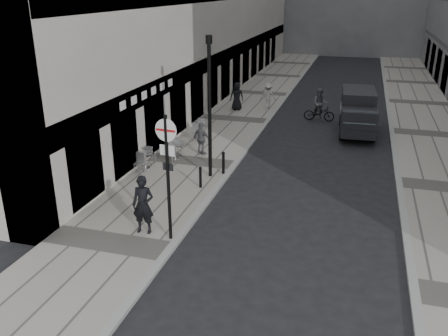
{
  "coord_description": "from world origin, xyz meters",
  "views": [
    {
      "loc": [
        5.1,
        -8.75,
        7.58
      ],
      "look_at": [
        0.63,
        6.67,
        1.4
      ],
      "focal_mm": 38.0,
      "sensor_mm": 36.0,
      "label": 1
    }
  ],
  "objects_px": {
    "sign_post": "(167,162)",
    "lamppost": "(210,101)",
    "walking_man": "(143,205)",
    "panel_van": "(358,110)",
    "cyclist": "(320,108)"
  },
  "relations": [
    {
      "from": "walking_man",
      "to": "lamppost",
      "type": "bearing_deg",
      "value": 78.33
    },
    {
      "from": "sign_post",
      "to": "cyclist",
      "type": "distance_m",
      "value": 16.31
    },
    {
      "from": "walking_man",
      "to": "sign_post",
      "type": "height_order",
      "value": "sign_post"
    },
    {
      "from": "sign_post",
      "to": "cyclist",
      "type": "xyz_separation_m",
      "value": [
        3.08,
        15.9,
        -1.93
      ]
    },
    {
      "from": "walking_man",
      "to": "panel_van",
      "type": "height_order",
      "value": "panel_van"
    },
    {
      "from": "cyclist",
      "to": "sign_post",
      "type": "bearing_deg",
      "value": -101.1
    },
    {
      "from": "walking_man",
      "to": "sign_post",
      "type": "distance_m",
      "value": 1.87
    },
    {
      "from": "sign_post",
      "to": "panel_van",
      "type": "height_order",
      "value": "sign_post"
    },
    {
      "from": "panel_van",
      "to": "cyclist",
      "type": "relative_size",
      "value": 2.51
    },
    {
      "from": "sign_post",
      "to": "lamppost",
      "type": "bearing_deg",
      "value": 100.92
    },
    {
      "from": "sign_post",
      "to": "lamppost",
      "type": "height_order",
      "value": "lamppost"
    },
    {
      "from": "walking_man",
      "to": "sign_post",
      "type": "bearing_deg",
      "value": -13.81
    },
    {
      "from": "walking_man",
      "to": "sign_post",
      "type": "xyz_separation_m",
      "value": [
        0.96,
        -0.14,
        1.6
      ]
    },
    {
      "from": "sign_post",
      "to": "lamppost",
      "type": "distance_m",
      "value": 5.42
    },
    {
      "from": "sign_post",
      "to": "panel_van",
      "type": "bearing_deg",
      "value": 76.01
    }
  ]
}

